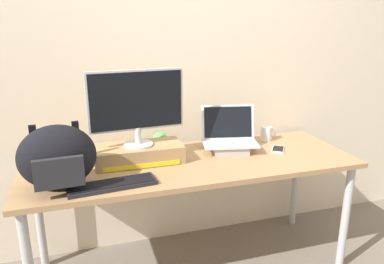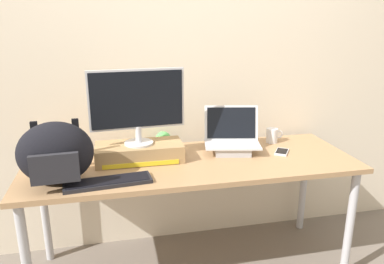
# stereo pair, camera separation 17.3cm
# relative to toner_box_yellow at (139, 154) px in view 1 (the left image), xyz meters

# --- Properties ---
(back_wall) EXTENTS (7.00, 0.10, 2.60)m
(back_wall) POSITION_rel_toner_box_yellow_xyz_m (0.31, 0.37, 0.50)
(back_wall) COLOR beige
(back_wall) RESTS_ON ground
(desk) EXTENTS (1.97, 0.70, 0.75)m
(desk) POSITION_rel_toner_box_yellow_xyz_m (0.31, -0.08, -0.12)
(desk) COLOR #A87F56
(desk) RESTS_ON ground
(toner_box_yellow) EXTENTS (0.52, 0.24, 0.10)m
(toner_box_yellow) POSITION_rel_toner_box_yellow_xyz_m (0.00, 0.00, 0.00)
(toner_box_yellow) COLOR #A88456
(toner_box_yellow) RESTS_ON desk
(desktop_monitor) EXTENTS (0.55, 0.17, 0.45)m
(desktop_monitor) POSITION_rel_toner_box_yellow_xyz_m (0.00, -0.00, 0.30)
(desktop_monitor) COLOR silver
(desktop_monitor) RESTS_ON toner_box_yellow
(open_laptop) EXTENTS (0.39, 0.30, 0.28)m
(open_laptop) POSITION_rel_toner_box_yellow_xyz_m (0.59, 0.03, 0.01)
(open_laptop) COLOR #ADADB2
(open_laptop) RESTS_ON desk
(external_keyboard) EXTENTS (0.46, 0.17, 0.02)m
(external_keyboard) POSITION_rel_toner_box_yellow_xyz_m (-0.19, -0.31, -0.04)
(external_keyboard) COLOR black
(external_keyboard) RESTS_ON desk
(messenger_backpack) EXTENTS (0.39, 0.31, 0.33)m
(messenger_backpack) POSITION_rel_toner_box_yellow_xyz_m (-0.44, -0.24, 0.11)
(messenger_backpack) COLOR black
(messenger_backpack) RESTS_ON desk
(coffee_mug) EXTENTS (0.12, 0.08, 0.10)m
(coffee_mug) POSITION_rel_toner_box_yellow_xyz_m (0.92, 0.15, -0.00)
(coffee_mug) COLOR silver
(coffee_mug) RESTS_ON desk
(cell_phone) EXTENTS (0.13, 0.15, 0.01)m
(cell_phone) POSITION_rel_toner_box_yellow_xyz_m (0.90, -0.06, -0.05)
(cell_phone) COLOR silver
(cell_phone) RESTS_ON desk
(plush_toy) EXTENTS (0.11, 0.11, 0.11)m
(plush_toy) POSITION_rel_toner_box_yellow_xyz_m (0.17, 0.20, 0.00)
(plush_toy) COLOR #56B256
(plush_toy) RESTS_ON desk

